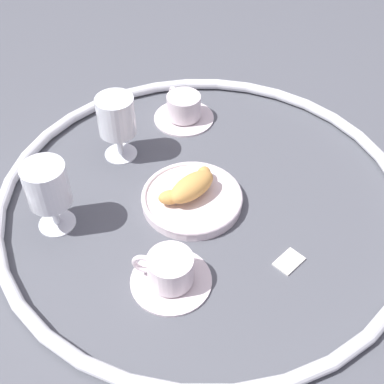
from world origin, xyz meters
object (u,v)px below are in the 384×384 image
(juice_glass_left, at_px, (117,119))
(juice_glass_right, at_px, (47,187))
(croissant_large, at_px, (191,186))
(coffee_cup_far, at_px, (184,109))
(coffee_cup_near, at_px, (170,272))
(pastry_plate, at_px, (192,199))
(sugar_packet, at_px, (289,261))

(juice_glass_left, height_order, juice_glass_right, same)
(croissant_large, bearing_deg, coffee_cup_far, 20.66)
(coffee_cup_near, bearing_deg, croissant_large, 6.75)
(croissant_large, bearing_deg, pastry_plate, -119.66)
(coffee_cup_far, bearing_deg, coffee_cup_near, -165.06)
(pastry_plate, bearing_deg, juice_glass_right, 118.88)
(coffee_cup_far, bearing_deg, croissant_large, -159.34)
(pastry_plate, bearing_deg, coffee_cup_far, 21.10)
(sugar_packet, bearing_deg, juice_glass_left, 93.63)
(croissant_large, distance_m, juice_glass_right, 0.26)
(pastry_plate, bearing_deg, sugar_packet, -113.07)
(coffee_cup_near, relative_size, juice_glass_left, 0.97)
(coffee_cup_near, bearing_deg, sugar_packet, -61.84)
(pastry_plate, xyz_separation_m, croissant_large, (0.00, 0.00, 0.03))
(coffee_cup_near, bearing_deg, juice_glass_right, 75.98)
(juice_glass_left, xyz_separation_m, juice_glass_right, (-0.21, 0.04, 0.00))
(juice_glass_left, bearing_deg, coffee_cup_far, -29.49)
(coffee_cup_far, distance_m, sugar_packet, 0.45)
(coffee_cup_near, xyz_separation_m, juice_glass_right, (0.06, 0.24, 0.07))
(coffee_cup_near, distance_m, juice_glass_right, 0.26)
(coffee_cup_far, height_order, juice_glass_left, juice_glass_left)
(juice_glass_right, bearing_deg, coffee_cup_near, -104.02)
(croissant_large, relative_size, juice_glass_right, 0.87)
(coffee_cup_near, relative_size, sugar_packet, 2.72)
(croissant_large, distance_m, juice_glass_left, 0.21)
(coffee_cup_far, distance_m, juice_glass_left, 0.19)
(croissant_large, distance_m, coffee_cup_near, 0.19)
(pastry_plate, relative_size, juice_glass_left, 1.37)
(coffee_cup_near, bearing_deg, juice_glass_left, 36.57)
(pastry_plate, relative_size, juice_glass_right, 1.37)
(pastry_plate, relative_size, croissant_large, 1.58)
(juice_glass_left, distance_m, juice_glass_right, 0.22)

